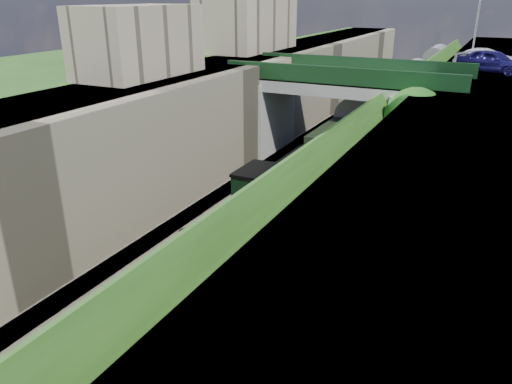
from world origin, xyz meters
TOP-DOWN VIEW (x-y plane):
  - ground at (0.00, 0.00)m, footprint 160.00×160.00m
  - trackbed at (0.00, 20.00)m, footprint 10.00×90.00m
  - retaining_wall at (-5.50, 20.00)m, footprint 1.00×90.00m
  - street_plateau_left at (-9.00, 20.00)m, footprint 6.00×90.00m
  - street_plateau_right at (9.50, 20.00)m, footprint 8.00×90.00m
  - embankment_slope at (5.02, 20.41)m, footprint 4.28×91.86m
  - track_left at (-2.00, 20.00)m, footprint 2.50×90.00m
  - track_right at (1.20, 20.00)m, footprint 2.50×90.00m
  - road_bridge at (0.94, 24.00)m, footprint 16.00×6.40m
  - building_far at (-10.50, 30.00)m, footprint 5.00×10.00m
  - building_near at (-9.50, 14.00)m, footprint 4.00×8.00m
  - tree at (5.91, 19.84)m, footprint 3.60×3.80m
  - lamppost at (7.65, 32.42)m, footprint 0.87×0.15m
  - car_blue at (9.16, 30.17)m, footprint 5.21×3.48m
  - car_silver at (8.61, 32.44)m, footprint 4.60×2.15m
  - locomotive at (1.20, 6.39)m, footprint 3.10×10.22m
  - tender at (1.20, 13.76)m, footprint 2.70×6.00m
  - coach_front at (1.20, 26.36)m, footprint 2.90×18.00m
  - coach_middle at (1.20, 45.16)m, footprint 2.90×18.00m
  - coach_rear at (1.20, 63.96)m, footprint 2.90×18.00m

SIDE VIEW (x-z plane):
  - ground at x=0.00m, z-range 0.00..0.00m
  - trackbed at x=0.00m, z-range 0.00..0.20m
  - track_left at x=-2.00m, z-range 0.15..0.35m
  - track_right at x=1.20m, z-range 0.15..0.35m
  - tender at x=1.20m, z-range 0.09..3.14m
  - locomotive at x=1.20m, z-range -0.02..3.81m
  - coach_front at x=1.20m, z-range 0.20..3.90m
  - coach_middle at x=1.20m, z-range 0.20..3.90m
  - coach_rear at x=1.20m, z-range 0.20..3.90m
  - embankment_slope at x=5.02m, z-range -0.37..5.99m
  - street_plateau_right at x=9.50m, z-range 0.00..6.25m
  - retaining_wall at x=-5.50m, z-range 0.00..7.00m
  - street_plateau_left at x=-9.00m, z-range 0.00..7.00m
  - road_bridge at x=0.94m, z-range 0.45..7.70m
  - tree at x=5.91m, z-range 1.35..7.95m
  - car_silver at x=8.61m, z-range 6.25..7.71m
  - car_blue at x=9.16m, z-range 6.25..7.90m
  - building_near at x=-9.50m, z-range 7.00..11.00m
  - lamppost at x=7.65m, z-range 6.57..12.57m
  - building_far at x=-10.50m, z-range 7.00..13.00m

